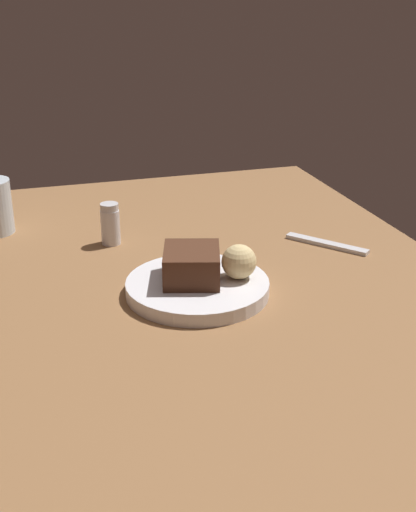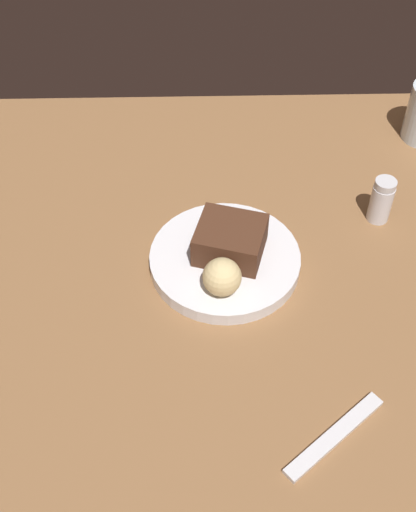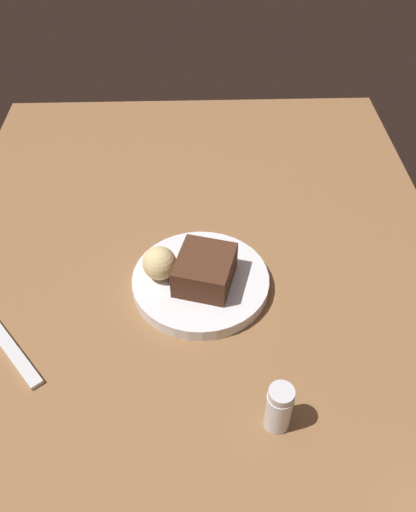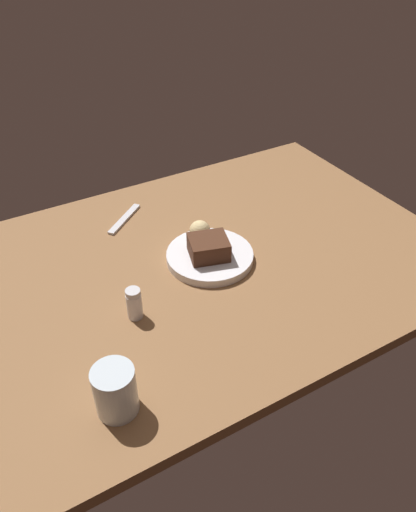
% 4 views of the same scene
% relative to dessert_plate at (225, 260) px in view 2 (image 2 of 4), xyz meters
% --- Properties ---
extents(dining_table, '(1.20, 0.84, 0.03)m').
position_rel_dessert_plate_xyz_m(dining_table, '(-0.01, 0.01, -0.03)').
color(dining_table, brown).
rests_on(dining_table, ground).
extents(dessert_plate, '(0.21, 0.21, 0.02)m').
position_rel_dessert_plate_xyz_m(dessert_plate, '(0.00, 0.00, 0.00)').
color(dessert_plate, silver).
rests_on(dessert_plate, dining_table).
extents(chocolate_cake_slice, '(0.11, 0.10, 0.05)m').
position_rel_dessert_plate_xyz_m(chocolate_cake_slice, '(-0.01, -0.01, 0.03)').
color(chocolate_cake_slice, '#472819').
rests_on(chocolate_cake_slice, dessert_plate).
extents(bread_roll, '(0.05, 0.05, 0.05)m').
position_rel_dessert_plate_xyz_m(bread_roll, '(0.01, 0.06, 0.04)').
color(bread_roll, '#DBC184').
rests_on(bread_roll, dessert_plate).
extents(salt_shaker, '(0.03, 0.03, 0.07)m').
position_rel_dessert_plate_xyz_m(salt_shaker, '(-0.23, -0.09, 0.03)').
color(salt_shaker, silver).
rests_on(salt_shaker, dining_table).
extents(dessert_spoon, '(0.13, 0.11, 0.01)m').
position_rel_dessert_plate_xyz_m(dessert_spoon, '(-0.11, 0.27, -0.01)').
color(dessert_spoon, silver).
rests_on(dessert_spoon, dining_table).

